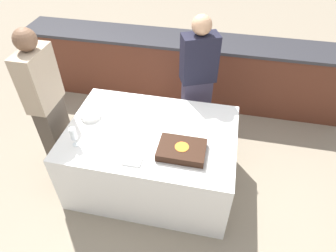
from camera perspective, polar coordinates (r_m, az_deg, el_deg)
ground_plane at (r=3.42m, az=-2.82°, el=-10.07°), size 14.00×14.00×0.00m
back_counter at (r=4.32m, az=2.31°, el=10.89°), size 4.40×0.58×0.92m
dining_table at (r=3.14m, az=-3.05°, el=-5.94°), size 1.64×1.12×0.74m
cake at (r=2.64m, az=2.63°, el=-4.59°), size 0.46×0.34×0.08m
plate_stack at (r=3.11m, az=-14.57°, el=2.05°), size 0.20×0.20×0.05m
wine_glass at (r=2.78m, az=-17.60°, el=-1.49°), size 0.06×0.06×0.19m
side_plate_near_cake at (r=2.88m, az=5.10°, el=-0.96°), size 0.21×0.21×0.00m
utensil_pile at (r=2.61m, az=-6.86°, el=-6.68°), size 0.16×0.10×0.02m
person_cutting_cake at (r=3.37m, az=5.61°, el=8.20°), size 0.42×0.33×1.59m
person_seated_left at (r=3.17m, az=-21.90°, el=3.41°), size 0.20×0.39×1.67m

